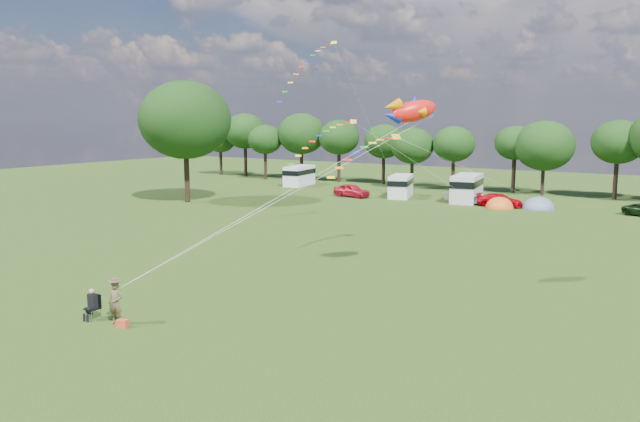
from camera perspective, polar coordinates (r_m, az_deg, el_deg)
The scene contains 18 objects.
ground_plane at distance 30.49m, azimuth -8.17°, elevation -9.38°, with size 180.00×180.00×0.00m, color black.
tree_line at distance 78.23m, azimuth 22.34°, elevation 5.76°, with size 102.98×10.98×10.27m.
big_tree at distance 69.96m, azimuth -12.23°, elevation 8.13°, with size 10.00×10.00×13.28m.
car_a at distance 73.62m, azimuth 2.91°, elevation 1.89°, with size 1.81×4.60×1.53m, color red.
car_b at distance 70.07m, azimuth 13.10°, elevation 1.31°, with size 1.55×4.15×1.46m, color gray.
car_c at distance 68.17m, azimuth 16.12°, elevation 0.95°, with size 1.91×4.54×1.36m, color #BD000C.
campervan_a at distance 85.63m, azimuth -1.91°, elevation 3.31°, with size 3.11×5.82×2.72m.
campervan_b at distance 73.84m, azimuth 7.40°, elevation 2.34°, with size 3.65×5.73×2.61m.
campervan_c at distance 71.10m, azimuth 13.28°, elevation 2.13°, with size 3.51×6.50×3.03m.
tent_orange at distance 67.15m, azimuth 16.09°, elevation 0.27°, with size 2.93×3.21×2.29m.
tent_greyblue at distance 67.77m, azimuth 19.34°, elevation 0.19°, with size 3.33×3.65×2.48m.
kite_flyer at distance 30.07m, azimuth -18.19°, elevation -7.99°, with size 0.73×0.48×2.01m, color brown.
camp_chair at distance 31.17m, azimuth -20.03°, elevation -7.72°, with size 0.60×0.59×1.48m.
kite_bag at distance 29.77m, azimuth -17.62°, elevation -9.79°, with size 0.51×0.34×0.36m, color #C24125.
fish_kite at distance 34.24m, azimuth 8.18°, elevation 9.03°, with size 2.73×3.02×1.73m.
streamer_kite_a at distance 58.50m, azimuth -0.81°, elevation 13.49°, with size 3.29×5.44×5.73m.
streamer_kite_b at distance 52.93m, azimuth 0.70°, elevation 6.99°, with size 4.27×4.64×3.79m.
streamer_kite_c at distance 41.52m, azimuth 4.61°, elevation 5.71°, with size 3.15×4.95×2.79m.
Camera 1 is at (18.95, -21.98, 9.37)m, focal length 35.00 mm.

